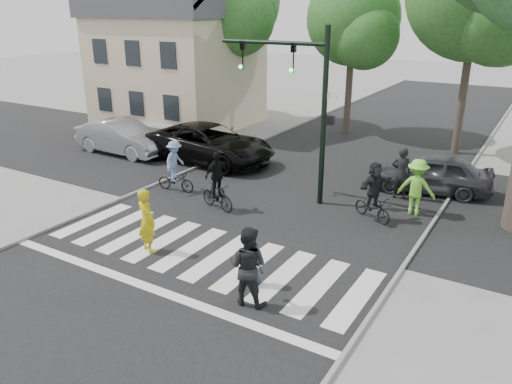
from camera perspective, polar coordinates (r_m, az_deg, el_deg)
ground at (r=13.54m, az=-8.51°, el=-8.57°), size 120.00×120.00×0.00m
road_stem at (r=17.27m, az=2.02°, el=-1.77°), size 10.00×70.00×0.01m
road_cross at (r=19.78m, az=6.27°, el=1.03°), size 70.00×10.00×0.01m
curb_left at (r=20.04m, az=-10.68°, el=1.18°), size 0.10×70.00×0.10m
curb_right at (r=15.64m, az=18.44°, el=-5.12°), size 0.10×70.00×0.10m
crosswalk at (r=13.98m, az=-6.79°, el=-7.46°), size 10.00×3.85×0.01m
traffic_signal at (r=17.11m, az=5.24°, el=11.51°), size 4.45×0.29×6.00m
bg_tree_0 at (r=32.98m, az=-10.08°, el=19.37°), size 5.46×5.20×8.97m
bg_tree_1 at (r=29.51m, az=-2.93°, el=20.56°), size 6.09×5.80×9.80m
bg_tree_2 at (r=27.34m, az=11.38°, el=18.41°), size 5.04×4.80×8.40m
house at (r=30.10m, az=-9.05°, el=14.90°), size 8.40×8.10×8.82m
pedestrian_woman at (r=14.20m, az=-12.39°, el=-3.22°), size 0.78×0.63×1.87m
pedestrian_child at (r=12.36m, az=-0.48°, el=-8.14°), size 0.64×0.48×1.19m
pedestrian_adult at (r=11.48m, az=-0.95°, el=-8.45°), size 1.04×0.87×1.93m
cyclist_left at (r=18.81m, az=-9.22°, el=2.55°), size 1.58×1.05×1.94m
cyclist_mid at (r=16.90m, az=-4.48°, el=0.68°), size 1.61×1.01×2.03m
cyclist_right at (r=16.45m, az=13.31°, el=-0.26°), size 1.61×1.48×1.94m
car_suv at (r=22.33m, az=-5.34°, el=5.53°), size 6.18×3.10×1.68m
car_silver at (r=24.40m, az=-15.02°, el=6.09°), size 4.89×1.81×1.60m
car_grey at (r=19.63m, az=19.47°, el=2.02°), size 4.50×2.45×1.45m
bystander_hivis at (r=17.22m, az=17.88°, el=0.52°), size 1.24×0.72×1.90m
bystander_dark at (r=18.53m, az=16.23°, el=2.10°), size 0.77×0.57×1.92m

